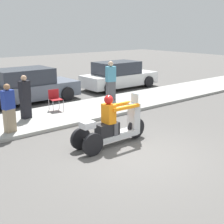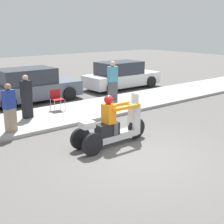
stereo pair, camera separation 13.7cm
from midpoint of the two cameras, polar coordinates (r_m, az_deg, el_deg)
ground_plane at (r=8.50m, az=4.72°, el=-7.91°), size 60.00×60.00×0.00m
sidewalk_strip at (r=12.05m, az=-10.34°, el=-0.79°), size 28.00×2.80×0.12m
motorcycle_trike at (r=9.02m, az=0.41°, el=-2.81°), size 2.49×0.68×1.51m
spectator_end_of_line at (r=14.07m, az=0.39°, el=5.57°), size 0.46×0.33×1.77m
spectator_with_child at (r=10.28m, az=-17.85°, el=0.59°), size 0.41×0.30×1.55m
spectator_far_back at (r=11.68m, az=-15.03°, el=2.59°), size 0.42×0.32×1.58m
folding_chair_curbside at (r=12.67m, az=-9.82°, el=2.65°), size 0.51×0.51×0.82m
parked_car_lot_right at (r=17.62m, az=1.92°, el=6.64°), size 4.43×1.93×1.50m
parked_car_lot_left at (r=14.87m, az=-14.56°, el=4.63°), size 4.47×2.09×1.54m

